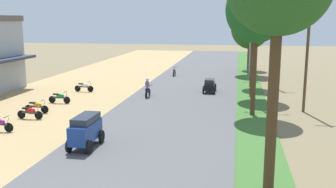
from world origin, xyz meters
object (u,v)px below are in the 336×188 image
(parked_motorbike_sixth, at_px, (84,86))
(car_sedan_black, at_px, (210,85))
(median_tree_third, at_px, (255,14))
(median_tree_fifth, at_px, (250,28))
(utility_pole_near, at_px, (308,44))
(median_tree_second, at_px, (257,10))
(streetlamp_mid, at_px, (251,38))
(motorbike_foreground_rider, at_px, (148,88))
(parked_motorbike_fifth, at_px, (60,97))
(motorbike_ahead_second, at_px, (174,72))
(utility_pole_far, at_px, (272,35))
(car_van_blue, at_px, (86,130))
(parked_motorbike_fourth, at_px, (37,106))
(parked_motorbike_third, at_px, (30,112))
(streetlamp_near, at_px, (256,52))
(median_tree_fourth, at_px, (253,21))
(median_tree_sixth, at_px, (250,27))

(parked_motorbike_sixth, xyz_separation_m, car_sedan_black, (11.27, 1.74, 0.19))
(median_tree_third, xyz_separation_m, median_tree_fifth, (0.12, 13.45, -1.44))
(utility_pole_near, relative_size, car_sedan_black, 4.16)
(median_tree_second, height_order, streetlamp_mid, median_tree_second)
(motorbike_foreground_rider, bearing_deg, parked_motorbike_fifth, -150.36)
(parked_motorbike_fifth, height_order, motorbike_ahead_second, motorbike_ahead_second)
(utility_pole_far, xyz_separation_m, car_van_blue, (-10.81, -21.47, -3.99))
(median_tree_second, relative_size, car_van_blue, 3.89)
(parked_motorbike_fourth, distance_m, streetlamp_mid, 24.79)
(streetlamp_mid, bearing_deg, motorbike_foreground_rider, -125.19)
(parked_motorbike_third, xyz_separation_m, car_van_blue, (5.86, -4.81, 0.47))
(utility_pole_near, distance_m, car_sedan_black, 10.25)
(median_tree_second, xyz_separation_m, streetlamp_near, (0.21, 3.36, -3.02))
(motorbike_foreground_rider, bearing_deg, car_sedan_black, 32.21)
(median_tree_fourth, xyz_separation_m, car_van_blue, (-8.93, -20.09, -5.35))
(streetlamp_near, height_order, streetlamp_mid, streetlamp_mid)
(car_sedan_black, bearing_deg, median_tree_fourth, 44.46)
(median_tree_fourth, distance_m, median_tree_fifth, 8.22)
(parked_motorbike_fifth, bearing_deg, utility_pole_near, 2.21)
(parked_motorbike_fourth, bearing_deg, motorbike_foreground_rider, 46.68)
(parked_motorbike_sixth, height_order, median_tree_fifth, median_tree_fifth)
(median_tree_second, height_order, car_sedan_black, median_tree_second)
(parked_motorbike_fifth, bearing_deg, parked_motorbike_third, -87.07)
(median_tree_second, xyz_separation_m, median_tree_fourth, (0.25, 11.42, -0.80))
(car_van_blue, relative_size, motorbike_ahead_second, 1.34)
(streetlamp_near, xyz_separation_m, car_sedan_black, (-3.73, 4.35, -3.41))
(parked_motorbike_fifth, distance_m, median_tree_fifth, 24.42)
(median_tree_fourth, bearing_deg, parked_motorbike_third, -134.06)
(median_tree_fourth, relative_size, car_van_blue, 3.51)
(car_van_blue, xyz_separation_m, car_sedan_black, (5.16, 16.39, -0.28))
(median_tree_second, bearing_deg, car_sedan_black, 114.58)
(parked_motorbike_third, xyz_separation_m, median_tree_fourth, (14.79, 15.28, 5.82))
(motorbike_ahead_second, bearing_deg, median_tree_sixth, 41.41)
(parked_motorbike_fourth, distance_m, motorbike_foreground_rider, 9.37)
(parked_motorbike_fourth, height_order, median_tree_third, median_tree_third)
(streetlamp_mid, relative_size, car_sedan_black, 3.46)
(median_tree_fourth, xyz_separation_m, streetlamp_near, (-0.04, -8.06, -2.22))
(parked_motorbike_third, distance_m, motorbike_ahead_second, 21.88)
(parked_motorbike_fifth, relative_size, car_van_blue, 0.75)
(motorbike_foreground_rider, bearing_deg, motorbike_ahead_second, 88.96)
(parked_motorbike_fifth, height_order, median_tree_second, median_tree_second)
(parked_motorbike_sixth, distance_m, motorbike_ahead_second, 12.89)
(car_sedan_black, xyz_separation_m, motorbike_ahead_second, (-4.78, 9.39, -0.17))
(streetlamp_mid, bearing_deg, median_tree_third, -90.44)
(median_tree_fifth, distance_m, car_sedan_black, 13.35)
(streetlamp_near, bearing_deg, utility_pole_far, 78.51)
(utility_pole_far, bearing_deg, parked_motorbike_third, -135.00)
(streetlamp_mid, distance_m, motorbike_ahead_second, 9.40)
(median_tree_third, xyz_separation_m, median_tree_sixth, (0.23, 18.60, -1.48))
(streetlamp_near, height_order, motorbike_foreground_rider, streetlamp_near)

